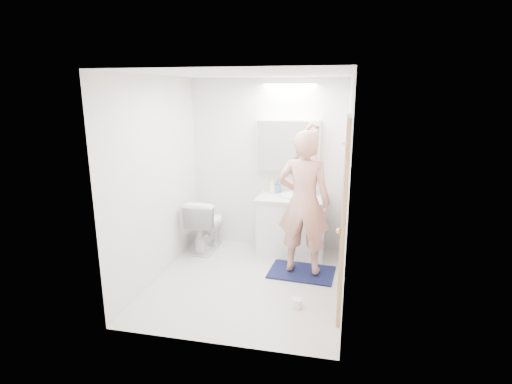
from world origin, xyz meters
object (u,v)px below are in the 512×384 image
(soap_bottle_a, at_px, (272,186))
(soap_bottle_b, at_px, (277,187))
(toothbrush_cup, at_px, (312,191))
(toilet_paper_roll, at_px, (297,303))
(toilet, at_px, (206,224))
(vanity_cabinet, at_px, (292,227))
(medicine_cabinet, at_px, (288,145))
(person, at_px, (304,203))

(soap_bottle_a, distance_m, soap_bottle_b, 0.07)
(soap_bottle_a, bearing_deg, toothbrush_cup, 1.03)
(toothbrush_cup, distance_m, toilet_paper_roll, 1.80)
(toilet, relative_size, toothbrush_cup, 6.81)
(vanity_cabinet, distance_m, toilet_paper_roll, 1.50)
(medicine_cabinet, distance_m, toothbrush_cup, 0.72)
(vanity_cabinet, xyz_separation_m, medicine_cabinet, (-0.10, 0.21, 1.11))
(vanity_cabinet, bearing_deg, soap_bottle_a, 153.82)
(medicine_cabinet, bearing_deg, toilet_paper_roll, -77.98)
(soap_bottle_b, distance_m, toothbrush_cup, 0.49)
(soap_bottle_a, height_order, toothbrush_cup, soap_bottle_a)
(medicine_cabinet, height_order, toilet, medicine_cabinet)
(medicine_cabinet, bearing_deg, toothbrush_cup, -8.06)
(soap_bottle_a, bearing_deg, toilet_paper_roll, -70.80)
(medicine_cabinet, relative_size, soap_bottle_b, 4.83)
(person, bearing_deg, soap_bottle_b, -55.94)
(soap_bottle_a, height_order, toilet_paper_roll, soap_bottle_a)
(toilet_paper_roll, bearing_deg, vanity_cabinet, 99.77)
(toilet, bearing_deg, toilet_paper_roll, 139.31)
(toilet, height_order, toilet_paper_roll, toilet)
(toilet, distance_m, toothbrush_cup, 1.56)
(vanity_cabinet, bearing_deg, toilet_paper_roll, -80.23)
(vanity_cabinet, xyz_separation_m, toilet_paper_roll, (0.25, -1.44, -0.34))
(soap_bottle_a, bearing_deg, medicine_cabinet, 16.57)
(vanity_cabinet, relative_size, toothbrush_cup, 8.05)
(vanity_cabinet, height_order, medicine_cabinet, medicine_cabinet)
(person, xyz_separation_m, soap_bottle_b, (-0.45, 0.79, -0.01))
(person, bearing_deg, medicine_cabinet, -64.60)
(toilet, distance_m, person, 1.60)
(person, bearing_deg, toothbrush_cup, -88.44)
(soap_bottle_a, bearing_deg, vanity_cabinet, -26.18)
(toilet_paper_roll, bearing_deg, person, 92.50)
(person, xyz_separation_m, toothbrush_cup, (0.04, 0.77, -0.05))
(vanity_cabinet, bearing_deg, person, -70.90)
(vanity_cabinet, relative_size, toilet_paper_roll, 8.18)
(medicine_cabinet, xyz_separation_m, soap_bottle_b, (-0.14, -0.03, -0.59))
(toothbrush_cup, bearing_deg, vanity_cabinet, -147.37)
(vanity_cabinet, bearing_deg, toilet, -174.56)
(person, bearing_deg, vanity_cabinet, -66.48)
(vanity_cabinet, distance_m, toothbrush_cup, 0.57)
(medicine_cabinet, bearing_deg, soap_bottle_a, -163.43)
(person, height_order, toilet_paper_roll, person)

